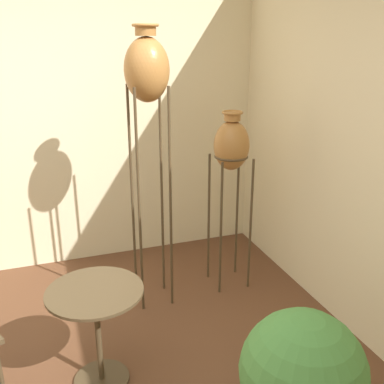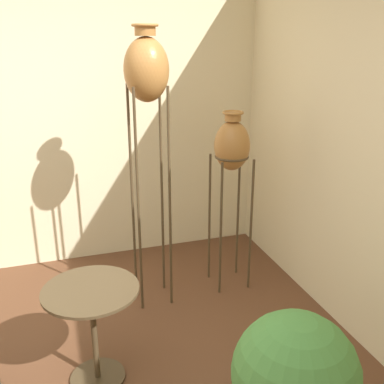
% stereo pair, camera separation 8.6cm
% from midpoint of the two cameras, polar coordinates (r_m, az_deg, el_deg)
% --- Properties ---
extents(wall_back, '(8.16, 0.06, 2.70)m').
position_cam_midpoint_polar(wall_back, '(4.05, -20.11, 8.88)').
color(wall_back, beige).
rests_on(wall_back, ground_plane).
extents(vase_stand_tall, '(0.31, 0.31, 2.07)m').
position_cam_midpoint_polar(vase_stand_tall, '(3.16, -4.99, 14.39)').
color(vase_stand_tall, '#473823').
rests_on(vase_stand_tall, ground_plane).
extents(vase_stand_medium, '(0.28, 0.28, 1.46)m').
position_cam_midpoint_polar(vase_stand_medium, '(3.50, 5.80, 5.44)').
color(vase_stand_medium, '#473823').
rests_on(vase_stand_medium, ground_plane).
extents(side_table, '(0.56, 0.56, 0.63)m').
position_cam_midpoint_polar(side_table, '(2.77, -11.63, -14.90)').
color(side_table, '#473823').
rests_on(side_table, ground_plane).
extents(potted_plant, '(0.63, 0.63, 0.76)m').
position_cam_midpoint_polar(potted_plant, '(2.43, 13.99, -22.10)').
color(potted_plant, '#B26647').
rests_on(potted_plant, ground_plane).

